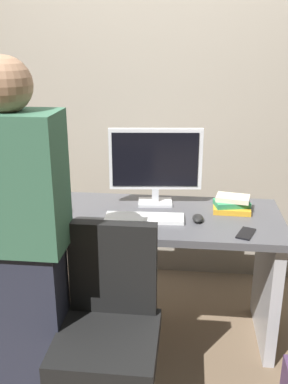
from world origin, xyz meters
The scene contains 11 objects.
ground_plane centered at (0.00, 0.00, 0.00)m, with size 9.00×9.00×0.00m, color brown.
wall_back centered at (0.00, 0.77, 1.50)m, with size 6.40×0.10×3.00m, color #9E9384.
desk centered at (0.00, 0.00, 0.53)m, with size 1.54×0.64×0.76m.
office_chair centered at (-0.09, -0.69, 0.43)m, with size 0.52×0.52×0.94m.
person_at_desk centered at (-0.47, -0.65, 0.84)m, with size 0.40×0.24×1.64m.
monitor centered at (0.04, 0.17, 1.02)m, with size 0.54×0.16×0.46m.
keyboard centered at (0.01, -0.08, 0.77)m, with size 0.43×0.13×0.02m, color white.
mouse centered at (0.30, -0.07, 0.78)m, with size 0.06×0.10×0.03m, color black.
cup_near_keyboard centered at (-0.50, -0.06, 0.81)m, with size 0.08×0.08×0.10m, color #D84C3F.
book_stack centered at (0.49, 0.10, 0.80)m, with size 0.21×0.17×0.09m.
cell_phone centered at (0.54, -0.21, 0.76)m, with size 0.07×0.14×0.01m, color black.
Camera 1 is at (0.24, -2.25, 1.69)m, focal length 40.49 mm.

